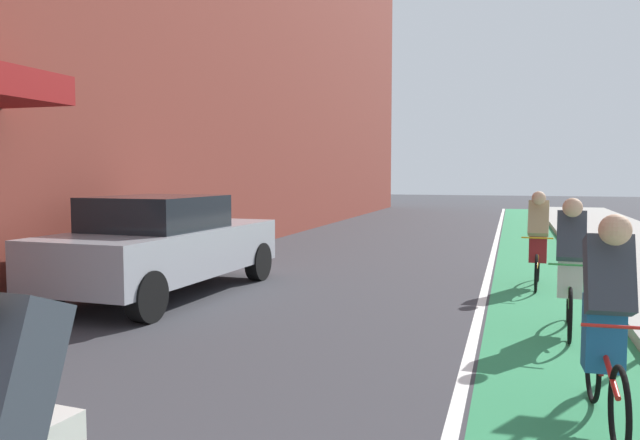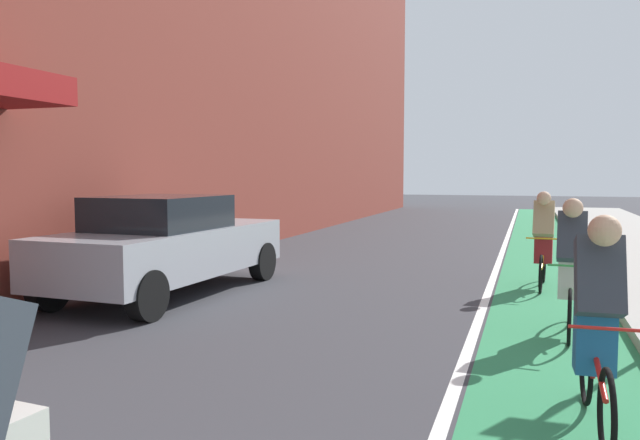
# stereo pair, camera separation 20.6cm
# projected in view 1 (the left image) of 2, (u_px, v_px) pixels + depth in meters

# --- Properties ---
(ground_plane) EXTENTS (82.64, 82.64, 0.00)m
(ground_plane) POSITION_uv_depth(u_px,v_px,m) (395.00, 259.00, 13.60)
(ground_plane) COLOR #38383D
(bike_lane_paint) EXTENTS (1.60, 37.57, 0.00)m
(bike_lane_paint) POSITION_uv_depth(u_px,v_px,m) (533.00, 253.00, 14.64)
(bike_lane_paint) COLOR #2D8451
(bike_lane_paint) RESTS_ON ground
(lane_divider_stripe) EXTENTS (0.12, 37.57, 0.00)m
(lane_divider_stripe) POSITION_uv_depth(u_px,v_px,m) (494.00, 251.00, 14.91)
(lane_divider_stripe) COLOR white
(lane_divider_stripe) RESTS_ON ground
(building_facade_left) EXTENTS (4.15, 37.57, 11.90)m
(building_facade_left) POSITION_uv_depth(u_px,v_px,m) (207.00, 22.00, 16.67)
(building_facade_left) COLOR brown
(building_facade_left) RESTS_ON ground
(parked_sedan_silver) EXTENTS (1.98, 4.45, 1.53)m
(parked_sedan_silver) POSITION_uv_depth(u_px,v_px,m) (164.00, 244.00, 9.50)
(parked_sedan_silver) COLOR #9EA0A8
(parked_sedan_silver) RESTS_ON ground
(cyclist_mid) EXTENTS (0.48, 1.67, 1.59)m
(cyclist_mid) POSITION_uv_depth(u_px,v_px,m) (607.00, 314.00, 4.54)
(cyclist_mid) COLOR black
(cyclist_mid) RESTS_ON ground
(cyclist_trailing) EXTENTS (0.48, 1.68, 1.59)m
(cyclist_trailing) POSITION_uv_depth(u_px,v_px,m) (571.00, 265.00, 7.26)
(cyclist_trailing) COLOR black
(cyclist_trailing) RESTS_ON ground
(cyclist_far) EXTENTS (0.48, 1.66, 1.58)m
(cyclist_far) POSITION_uv_depth(u_px,v_px,m) (538.00, 236.00, 10.22)
(cyclist_far) COLOR black
(cyclist_far) RESTS_ON ground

